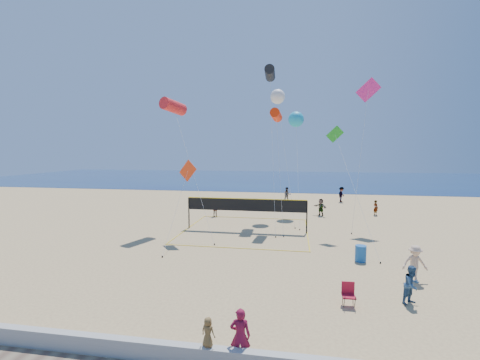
% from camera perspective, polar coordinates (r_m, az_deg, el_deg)
% --- Properties ---
extents(ground, '(120.00, 120.00, 0.00)m').
position_cam_1_polar(ground, '(13.50, 4.00, -23.34)').
color(ground, tan).
rests_on(ground, ground).
extents(ocean, '(140.00, 50.00, 0.03)m').
position_cam_1_polar(ocean, '(74.09, 8.60, 0.23)').
color(ocean, navy).
rests_on(ocean, ground).
extents(woman, '(0.66, 0.45, 1.73)m').
position_cam_1_polar(woman, '(10.79, 0.04, -25.97)').
color(woman, maroon).
rests_on(woman, ground).
extents(toddler, '(0.50, 0.39, 0.89)m').
position_cam_1_polar(toddler, '(10.65, -5.72, -25.30)').
color(toddler, brown).
rests_on(toddler, seawall).
extents(bystander_a, '(1.01, 0.97, 1.65)m').
position_cam_1_polar(bystander_a, '(15.93, 28.25, -16.09)').
color(bystander_a, '#305379').
rests_on(bystander_a, ground).
extents(bystander_b, '(1.18, 0.70, 1.81)m').
position_cam_1_polar(bystander_b, '(18.49, 28.65, -12.87)').
color(bystander_b, '#D3AC8C').
rests_on(bystander_b, ground).
extents(far_person_0, '(0.96, 0.70, 1.51)m').
position_cam_1_polar(far_person_0, '(31.56, -4.47, -5.15)').
color(far_person_0, gray).
rests_on(far_person_0, ground).
extents(far_person_1, '(1.48, 1.47, 1.70)m').
position_cam_1_polar(far_person_1, '(32.83, 14.17, -4.72)').
color(far_person_1, gray).
rests_on(far_person_1, ground).
extents(far_person_2, '(0.58, 0.66, 1.51)m').
position_cam_1_polar(far_person_2, '(34.86, 22.98, -4.56)').
color(far_person_2, gray).
rests_on(far_person_2, ground).
extents(far_person_3, '(1.04, 0.88, 1.89)m').
position_cam_1_polar(far_person_3, '(40.39, 8.38, -2.63)').
color(far_person_3, gray).
rests_on(far_person_3, ground).
extents(far_person_4, '(1.25, 1.42, 1.91)m').
position_cam_1_polar(far_person_4, '(42.16, 17.59, -2.47)').
color(far_person_4, gray).
rests_on(far_person_4, ground).
extents(camp_chair, '(0.54, 0.66, 1.08)m').
position_cam_1_polar(camp_chair, '(14.87, 18.72, -18.44)').
color(camp_chair, '#A31228').
rests_on(camp_chair, ground).
extents(trash_barrel, '(0.76, 0.76, 0.94)m').
position_cam_1_polar(trash_barrel, '(20.43, 20.66, -12.12)').
color(trash_barrel, '#1857A2').
rests_on(trash_barrel, ground).
extents(volleyball_net, '(9.86, 9.71, 2.63)m').
position_cam_1_polar(volleyball_net, '(25.87, 1.08, -5.06)').
color(volleyball_net, black).
rests_on(volleyball_net, ground).
extents(kite_0, '(5.45, 5.87, 10.70)m').
position_cam_1_polar(kite_0, '(27.45, -11.77, 12.66)').
color(kite_0, red).
rests_on(kite_0, ground).
extents(kite_1, '(1.62, 8.66, 14.31)m').
position_cam_1_polar(kite_1, '(31.87, 5.34, 18.36)').
color(kite_1, black).
rests_on(kite_1, ground).
extents(kite_2, '(1.35, 4.49, 9.92)m').
position_cam_1_polar(kite_2, '(27.39, 6.45, 11.37)').
color(kite_2, '#F72D07').
rests_on(kite_2, ground).
extents(kite_3, '(1.54, 4.67, 5.82)m').
position_cam_1_polar(kite_3, '(23.26, -9.43, 1.06)').
color(kite_3, '#F13D15').
rests_on(kite_3, ground).
extents(kite_4, '(2.61, 6.96, 8.38)m').
position_cam_1_polar(kite_4, '(25.38, 16.98, 6.45)').
color(kite_4, green).
rests_on(kite_4, ground).
extents(kite_5, '(2.78, 4.10, 12.64)m').
position_cam_1_polar(kite_5, '(30.18, 21.76, 13.82)').
color(kite_5, '#F8298F').
rests_on(kite_5, ground).
extents(kite_6, '(2.66, 6.79, 12.48)m').
position_cam_1_polar(kite_6, '(32.92, 6.71, 14.49)').
color(kite_6, white).
rests_on(kite_6, ground).
extents(kite_7, '(1.75, 8.55, 10.42)m').
position_cam_1_polar(kite_7, '(33.81, 9.93, 10.58)').
color(kite_7, '#1DA5D1').
rests_on(kite_7, ground).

